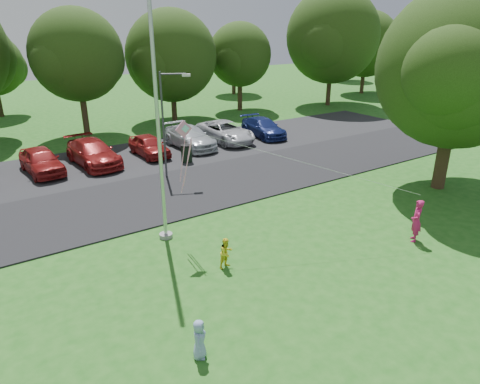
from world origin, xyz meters
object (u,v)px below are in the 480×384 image
big_tree (459,71)px  kite (192,143)px  child_blue (199,339)px  child_yellow (226,253)px  flagpole (158,131)px  trash_can (187,154)px  woman (416,221)px  street_lamp (167,116)px

big_tree → kite: (-12.68, 1.69, -1.82)m
child_blue → child_yellow: bearing=-3.8°
big_tree → child_yellow: big_tree is taller
flagpole → trash_can: (4.98, 8.00, -3.62)m
trash_can → woman: woman is taller
street_lamp → big_tree: size_ratio=0.58×
woman → child_blue: 9.67m
flagpole → street_lamp: size_ratio=1.83×
trash_can → big_tree: 14.54m
flagpole → big_tree: bearing=-11.2°
flagpole → child_blue: (-1.94, -6.27, -3.63)m
trash_can → woman: (2.71, -13.40, 0.27)m
child_blue → kite: (2.73, 5.30, 3.29)m
flagpole → trash_can: flagpole is taller
street_lamp → kite: bearing=-83.8°
big_tree → child_yellow: bearing=-178.0°
kite → trash_can: bearing=67.9°
child_yellow → street_lamp: bearing=63.3°
trash_can → kite: 10.43m
child_blue → woman: bearing=-47.7°
street_lamp → woman: bearing=-44.4°
child_yellow → child_blue: bearing=-143.7°
flagpole → kite: 1.29m
kite → flagpole: bearing=131.9°
trash_can → child_yellow: 11.86m
trash_can → child_yellow: bearing=-110.6°
flagpole → street_lamp: flagpole is taller
flagpole → big_tree: size_ratio=1.06×
woman → flagpole: bearing=-79.0°
child_yellow → big_tree: bearing=-10.8°
kite → child_blue: bearing=-114.3°
trash_can → child_blue: (-6.92, -14.27, -0.01)m
child_yellow → kite: size_ratio=0.14×
woman → child_yellow: bearing=-62.4°
flagpole → street_lamp: bearing=63.5°
big_tree → woman: size_ratio=5.78×
kite → street_lamp: bearing=75.0°
flagpole → kite: bearing=-51.1°
flagpole → big_tree: 13.80m
flagpole → street_lamp: 7.02m
street_lamp → child_yellow: bearing=-79.7°
big_tree → child_yellow: 13.65m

